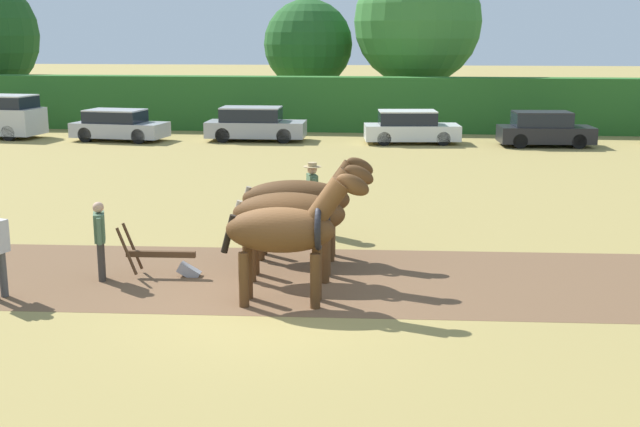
{
  "coord_description": "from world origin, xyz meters",
  "views": [
    {
      "loc": [
        2.24,
        -13.39,
        4.68
      ],
      "look_at": [
        0.5,
        2.63,
        1.1
      ],
      "focal_mm": 45.0,
      "sensor_mm": 36.0,
      "label": 1
    }
  ],
  "objects_px": {
    "tree_center_left": "(418,22)",
    "parked_car_center_left": "(255,124)",
    "plow": "(167,261)",
    "parked_car_center_right": "(544,130)",
    "farmer_at_plow": "(100,236)",
    "draft_horse_trail_left": "(301,199)",
    "farmer_beside_team": "(312,192)",
    "parked_car_left": "(119,126)",
    "draft_horse_lead_left": "(287,230)",
    "tree_left": "(308,44)",
    "draft_horse_lead_right": "(295,214)",
    "parked_car_center": "(410,128)"
  },
  "relations": [
    {
      "from": "tree_left",
      "to": "farmer_at_plow",
      "type": "height_order",
      "value": "tree_left"
    },
    {
      "from": "tree_center_left",
      "to": "farmer_at_plow",
      "type": "bearing_deg",
      "value": -101.97
    },
    {
      "from": "draft_horse_lead_right",
      "to": "farmer_beside_team",
      "type": "relative_size",
      "value": 1.66
    },
    {
      "from": "farmer_at_plow",
      "to": "parked_car_center_right",
      "type": "distance_m",
      "value": 23.97
    },
    {
      "from": "draft_horse_lead_left",
      "to": "tree_left",
      "type": "bearing_deg",
      "value": 93.66
    },
    {
      "from": "plow",
      "to": "draft_horse_trail_left",
      "type": "bearing_deg",
      "value": 30.76
    },
    {
      "from": "draft_horse_trail_left",
      "to": "parked_car_left",
      "type": "distance_m",
      "value": 21.61
    },
    {
      "from": "tree_center_left",
      "to": "farmer_beside_team",
      "type": "xyz_separation_m",
      "value": [
        -2.66,
        -25.67,
        -4.39
      ]
    },
    {
      "from": "draft_horse_lead_left",
      "to": "plow",
      "type": "bearing_deg",
      "value": 149.32
    },
    {
      "from": "draft_horse_lead_left",
      "to": "draft_horse_trail_left",
      "type": "relative_size",
      "value": 0.91
    },
    {
      "from": "draft_horse_lead_right",
      "to": "farmer_beside_team",
      "type": "xyz_separation_m",
      "value": [
        -0.09,
        3.64,
        -0.28
      ]
    },
    {
      "from": "parked_car_center_right",
      "to": "farmer_at_plow",
      "type": "bearing_deg",
      "value": -123.36
    },
    {
      "from": "draft_horse_trail_left",
      "to": "parked_car_center",
      "type": "relative_size",
      "value": 0.68
    },
    {
      "from": "farmer_at_plow",
      "to": "draft_horse_lead_right",
      "type": "bearing_deg",
      "value": -12.5
    },
    {
      "from": "tree_left",
      "to": "parked_car_center",
      "type": "relative_size",
      "value": 1.55
    },
    {
      "from": "farmer_at_plow",
      "to": "draft_horse_trail_left",
      "type": "bearing_deg",
      "value": 8.61
    },
    {
      "from": "tree_left",
      "to": "tree_center_left",
      "type": "bearing_deg",
      "value": -9.73
    },
    {
      "from": "tree_left",
      "to": "farmer_at_plow",
      "type": "bearing_deg",
      "value": -90.52
    },
    {
      "from": "draft_horse_lead_right",
      "to": "parked_car_left",
      "type": "relative_size",
      "value": 0.66
    },
    {
      "from": "tree_left",
      "to": "parked_car_center_right",
      "type": "bearing_deg",
      "value": -40.92
    },
    {
      "from": "draft_horse_trail_left",
      "to": "parked_car_center",
      "type": "xyz_separation_m",
      "value": [
        2.35,
        19.17,
        -0.58
      ]
    },
    {
      "from": "plow",
      "to": "parked_car_center_right",
      "type": "distance_m",
      "value": 23.06
    },
    {
      "from": "draft_horse_lead_left",
      "to": "parked_car_center",
      "type": "xyz_separation_m",
      "value": [
        2.2,
        22.2,
        -0.65
      ]
    },
    {
      "from": "tree_left",
      "to": "draft_horse_trail_left",
      "type": "relative_size",
      "value": 2.28
    },
    {
      "from": "tree_left",
      "to": "draft_horse_lead_right",
      "type": "height_order",
      "value": "tree_left"
    },
    {
      "from": "parked_car_left",
      "to": "tree_center_left",
      "type": "bearing_deg",
      "value": 41.03
    },
    {
      "from": "plow",
      "to": "parked_car_left",
      "type": "distance_m",
      "value": 21.97
    },
    {
      "from": "tree_center_left",
      "to": "parked_car_center_left",
      "type": "xyz_separation_m",
      "value": [
        -7.33,
        -8.45,
        -4.68
      ]
    },
    {
      "from": "draft_horse_lead_left",
      "to": "parked_car_left",
      "type": "height_order",
      "value": "draft_horse_lead_left"
    },
    {
      "from": "plow",
      "to": "parked_car_center_right",
      "type": "bearing_deg",
      "value": 59.98
    },
    {
      "from": "tree_left",
      "to": "draft_horse_trail_left",
      "type": "bearing_deg",
      "value": -83.28
    },
    {
      "from": "tree_center_left",
      "to": "parked_car_center_left",
      "type": "height_order",
      "value": "tree_center_left"
    },
    {
      "from": "farmer_beside_team",
      "to": "tree_center_left",
      "type": "bearing_deg",
      "value": 66.78
    },
    {
      "from": "farmer_at_plow",
      "to": "farmer_beside_team",
      "type": "xyz_separation_m",
      "value": [
        3.66,
        4.15,
        0.14
      ]
    },
    {
      "from": "farmer_beside_team",
      "to": "draft_horse_lead_left",
      "type": "bearing_deg",
      "value": -105.43
    },
    {
      "from": "parked_car_center_left",
      "to": "parked_car_center_right",
      "type": "xyz_separation_m",
      "value": [
        12.8,
        -0.49,
        -0.02
      ]
    },
    {
      "from": "draft_horse_trail_left",
      "to": "plow",
      "type": "height_order",
      "value": "draft_horse_trail_left"
    },
    {
      "from": "plow",
      "to": "farmer_beside_team",
      "type": "bearing_deg",
      "value": 54.17
    },
    {
      "from": "farmer_at_plow",
      "to": "parked_car_center_right",
      "type": "relative_size",
      "value": 0.38
    },
    {
      "from": "farmer_at_plow",
      "to": "parked_car_center_left",
      "type": "height_order",
      "value": "farmer_at_plow"
    },
    {
      "from": "tree_left",
      "to": "plow",
      "type": "relative_size",
      "value": 4.1
    },
    {
      "from": "farmer_beside_team",
      "to": "draft_horse_trail_left",
      "type": "bearing_deg",
      "value": -106.84
    },
    {
      "from": "farmer_beside_team",
      "to": "parked_car_left",
      "type": "distance_m",
      "value": 19.78
    },
    {
      "from": "parked_car_center",
      "to": "parked_car_center_right",
      "type": "bearing_deg",
      "value": -9.62
    },
    {
      "from": "draft_horse_lead_right",
      "to": "parked_car_center_right",
      "type": "relative_size",
      "value": 0.71
    },
    {
      "from": "tree_center_left",
      "to": "parked_car_left",
      "type": "relative_size",
      "value": 2.02
    },
    {
      "from": "parked_car_center",
      "to": "tree_left",
      "type": "bearing_deg",
      "value": 114.32
    },
    {
      "from": "tree_left",
      "to": "plow",
      "type": "distance_m",
      "value": 30.73
    },
    {
      "from": "parked_car_center_right",
      "to": "farmer_beside_team",
      "type": "bearing_deg",
      "value": -119.83
    },
    {
      "from": "draft_horse_lead_right",
      "to": "parked_car_center_right",
      "type": "xyz_separation_m",
      "value": [
        8.03,
        20.37,
        -0.58
      ]
    }
  ]
}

